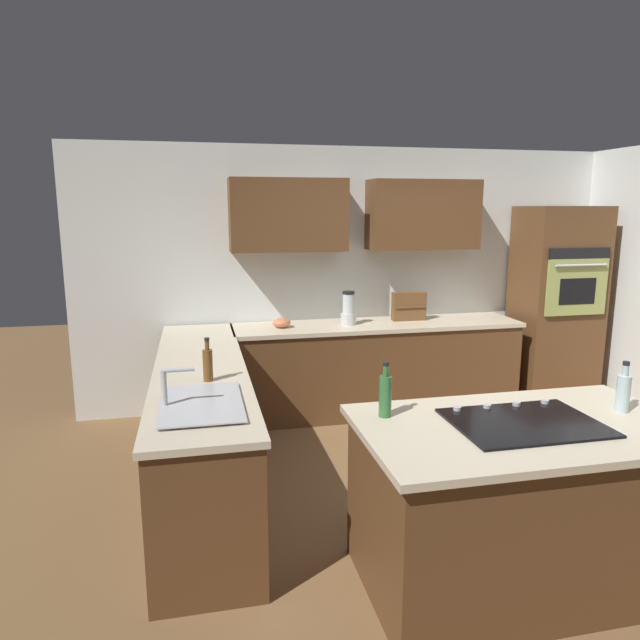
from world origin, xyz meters
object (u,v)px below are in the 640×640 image
sink_unit (200,403)px  dish_soap_bottle (208,364)px  mixing_bowl (282,323)px  second_bottle (623,392)px  cooktop (524,422)px  spice_rack (409,306)px  oil_bottle (385,395)px  blender (348,310)px  wall_oven (556,304)px

sink_unit → dish_soap_bottle: bearing=-97.0°
mixing_bowl → second_bottle: bearing=119.6°
mixing_bowl → cooktop: bearing=108.0°
spice_rack → oil_bottle: bearing=66.3°
sink_unit → blender: 2.50m
cooktop → blender: blender is taller
cooktop → dish_soap_bottle: (1.59, -1.12, 0.11)m
spice_rack → blender: bearing=7.3°
cooktop → sink_unit: bearing=-21.1°
sink_unit → cooktop: 1.77m
wall_oven → sink_unit: (3.68, 2.05, -0.10)m
mixing_bowl → second_bottle: second_bottle is taller
mixing_bowl → second_bottle: (-1.50, 2.64, 0.07)m
sink_unit → dish_soap_bottle: 0.49m
cooktop → mixing_bowl: size_ratio=4.44×
blender → dish_soap_bottle: size_ratio=1.13×
sink_unit → dish_soap_bottle: (-0.06, -0.48, 0.10)m
wall_oven → second_bottle: (1.40, 2.64, -0.00)m
sink_unit → second_bottle: size_ratio=2.45×
mixing_bowl → blender: bearing=180.0°
mixing_bowl → oil_bottle: 2.44m
wall_oven → spice_rack: (1.60, -0.08, 0.02)m
wall_oven → oil_bottle: bearing=42.0°
wall_oven → second_bottle: size_ratio=7.09×
sink_unit → second_bottle: 2.35m
blender → mixing_bowl: size_ratio=1.90×
wall_oven → oil_bottle: size_ratio=6.65×
sink_unit → dish_soap_bottle: size_ratio=2.43×
spice_rack → dish_soap_bottle: bearing=39.4°
blender → spice_rack: (-0.65, -0.08, 0.00)m
cooktop → spice_rack: 2.81m
dish_soap_bottle → blender: bearing=-131.0°
oil_bottle → blender: bearing=-100.6°
wall_oven → dish_soap_bottle: wall_oven is taller
dish_soap_bottle → mixing_bowl: bearing=-114.6°
dish_soap_bottle → oil_bottle: size_ratio=0.95×
wall_oven → oil_bottle: wall_oven is taller
sink_unit → blender: (-1.43, -2.05, 0.12)m
sink_unit → wall_oven: bearing=-150.8°
wall_oven → spice_rack: wall_oven is taller
blender → oil_bottle: size_ratio=1.07×
blender → cooktop: bearing=94.7°
mixing_bowl → spice_rack: size_ratio=0.51×
mixing_bowl → dish_soap_bottle: bearing=65.4°
mixing_bowl → dish_soap_bottle: (0.72, 1.57, 0.07)m
wall_oven → cooktop: size_ratio=2.67×
cooktop → spice_rack: spice_rack is taller
blender → mixing_bowl: (0.65, -0.00, -0.09)m
blender → oil_bottle: (0.45, 2.43, -0.02)m
wall_oven → sink_unit: 4.21m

